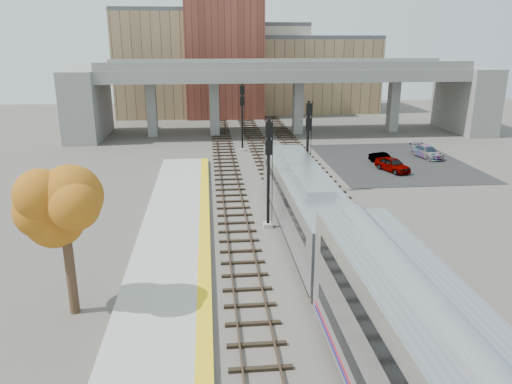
{
  "coord_description": "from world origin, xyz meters",
  "views": [
    {
      "loc": [
        -4.97,
        -20.26,
        12.18
      ],
      "look_at": [
        -1.91,
        10.9,
        2.5
      ],
      "focal_mm": 35.0,
      "sensor_mm": 36.0,
      "label": 1
    }
  ],
  "objects_px": {
    "car_a": "(393,164)",
    "car_b": "(383,159)",
    "signal_mast_near": "(268,175)",
    "car_c": "(427,152)",
    "signal_mast_far": "(242,118)",
    "signal_mast_mid": "(308,147)",
    "locomotive": "(304,201)",
    "tree": "(63,208)"
  },
  "relations": [
    {
      "from": "locomotive",
      "to": "car_b",
      "type": "relative_size",
      "value": 5.82
    },
    {
      "from": "car_a",
      "to": "locomotive",
      "type": "bearing_deg",
      "value": -147.24
    },
    {
      "from": "tree",
      "to": "car_a",
      "type": "height_order",
      "value": "tree"
    },
    {
      "from": "car_a",
      "to": "car_b",
      "type": "bearing_deg",
      "value": 69.8
    },
    {
      "from": "signal_mast_mid",
      "to": "signal_mast_far",
      "type": "distance_m",
      "value": 16.75
    },
    {
      "from": "signal_mast_mid",
      "to": "car_b",
      "type": "bearing_deg",
      "value": 42.52
    },
    {
      "from": "signal_mast_near",
      "to": "locomotive",
      "type": "bearing_deg",
      "value": -35.72
    },
    {
      "from": "locomotive",
      "to": "signal_mast_near",
      "type": "xyz_separation_m",
      "value": [
        -2.1,
        1.51,
        1.38
      ]
    },
    {
      "from": "locomotive",
      "to": "signal_mast_near",
      "type": "height_order",
      "value": "signal_mast_near"
    },
    {
      "from": "signal_mast_mid",
      "to": "tree",
      "type": "relative_size",
      "value": 1.09
    },
    {
      "from": "signal_mast_near",
      "to": "signal_mast_mid",
      "type": "relative_size",
      "value": 0.97
    },
    {
      "from": "tree",
      "to": "car_a",
      "type": "distance_m",
      "value": 33.56
    },
    {
      "from": "car_b",
      "to": "signal_mast_near",
      "type": "bearing_deg",
      "value": -147.38
    },
    {
      "from": "signal_mast_near",
      "to": "car_a",
      "type": "bearing_deg",
      "value": 44.66
    },
    {
      "from": "car_b",
      "to": "signal_mast_mid",
      "type": "bearing_deg",
      "value": -155.05
    },
    {
      "from": "tree",
      "to": "signal_mast_mid",
      "type": "bearing_deg",
      "value": 50.61
    },
    {
      "from": "car_b",
      "to": "car_c",
      "type": "relative_size",
      "value": 0.76
    },
    {
      "from": "signal_mast_mid",
      "to": "car_c",
      "type": "xyz_separation_m",
      "value": [
        15.13,
        10.96,
        -3.13
      ]
    },
    {
      "from": "locomotive",
      "to": "car_a",
      "type": "distance_m",
      "value": 18.87
    },
    {
      "from": "car_a",
      "to": "car_b",
      "type": "height_order",
      "value": "car_a"
    },
    {
      "from": "locomotive",
      "to": "signal_mast_near",
      "type": "distance_m",
      "value": 2.93
    },
    {
      "from": "signal_mast_mid",
      "to": "locomotive",
      "type": "bearing_deg",
      "value": -102.38
    },
    {
      "from": "car_a",
      "to": "car_c",
      "type": "distance_m",
      "value": 7.67
    },
    {
      "from": "signal_mast_far",
      "to": "car_b",
      "type": "height_order",
      "value": "signal_mast_far"
    },
    {
      "from": "car_a",
      "to": "signal_mast_mid",
      "type": "bearing_deg",
      "value": -168.17
    },
    {
      "from": "tree",
      "to": "signal_mast_near",
      "type": "bearing_deg",
      "value": 43.92
    },
    {
      "from": "signal_mast_mid",
      "to": "car_a",
      "type": "bearing_deg",
      "value": 31.52
    },
    {
      "from": "locomotive",
      "to": "signal_mast_near",
      "type": "relative_size",
      "value": 2.61
    },
    {
      "from": "signal_mast_mid",
      "to": "tree",
      "type": "distance_m",
      "value": 22.62
    },
    {
      "from": "signal_mast_mid",
      "to": "signal_mast_far",
      "type": "relative_size",
      "value": 1.01
    },
    {
      "from": "signal_mast_far",
      "to": "car_c",
      "type": "height_order",
      "value": "signal_mast_far"
    },
    {
      "from": "signal_mast_far",
      "to": "tree",
      "type": "relative_size",
      "value": 1.08
    },
    {
      "from": "signal_mast_far",
      "to": "car_a",
      "type": "distance_m",
      "value": 17.38
    },
    {
      "from": "locomotive",
      "to": "tree",
      "type": "height_order",
      "value": "tree"
    },
    {
      "from": "signal_mast_near",
      "to": "car_a",
      "type": "xyz_separation_m",
      "value": [
        13.56,
        13.4,
        -2.96
      ]
    },
    {
      "from": "car_b",
      "to": "car_c",
      "type": "distance_m",
      "value": 6.08
    },
    {
      "from": "signal_mast_near",
      "to": "car_c",
      "type": "distance_m",
      "value": 26.9
    },
    {
      "from": "signal_mast_far",
      "to": "signal_mast_mid",
      "type": "bearing_deg",
      "value": -75.84
    },
    {
      "from": "car_a",
      "to": "car_b",
      "type": "xyz_separation_m",
      "value": [
        0.03,
        2.9,
        -0.12
      ]
    },
    {
      "from": "locomotive",
      "to": "car_a",
      "type": "relative_size",
      "value": 4.89
    },
    {
      "from": "signal_mast_mid",
      "to": "car_c",
      "type": "relative_size",
      "value": 1.73
    },
    {
      "from": "signal_mast_far",
      "to": "tree",
      "type": "distance_m",
      "value": 35.25
    }
  ]
}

